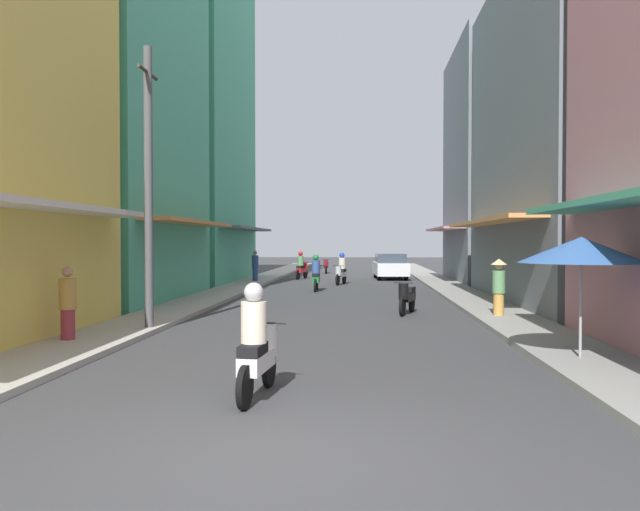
{
  "coord_description": "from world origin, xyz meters",
  "views": [
    {
      "loc": [
        0.88,
        -5.94,
        2.12
      ],
      "look_at": [
        -0.65,
        15.98,
        1.63
      ],
      "focal_mm": 34.81,
      "sensor_mm": 36.0,
      "label": 1
    }
  ],
  "objects_px": {
    "parked_car": "(390,266)",
    "vendor_umbrella": "(581,250)",
    "pedestrian_midway": "(499,285)",
    "motorbike_silver": "(341,270)",
    "motorbike_green": "(316,275)",
    "utility_pole": "(148,187)",
    "motorbike_red": "(302,267)",
    "motorbike_black": "(407,297)",
    "pedestrian_crossing": "(255,267)",
    "motorbike_white": "(257,346)",
    "pedestrian_far": "(68,306)",
    "motorbike_maroon": "(326,266)"
  },
  "relations": [
    {
      "from": "vendor_umbrella",
      "to": "motorbike_maroon",
      "type": "bearing_deg",
      "value": 101.57
    },
    {
      "from": "motorbike_maroon",
      "to": "motorbike_white",
      "type": "height_order",
      "value": "motorbike_white"
    },
    {
      "from": "motorbike_green",
      "to": "pedestrian_crossing",
      "type": "bearing_deg",
      "value": 125.35
    },
    {
      "from": "motorbike_black",
      "to": "utility_pole",
      "type": "distance_m",
      "value": 8.02
    },
    {
      "from": "vendor_umbrella",
      "to": "utility_pole",
      "type": "height_order",
      "value": "utility_pole"
    },
    {
      "from": "motorbike_white",
      "to": "pedestrian_midway",
      "type": "bearing_deg",
      "value": 59.88
    },
    {
      "from": "motorbike_maroon",
      "to": "pedestrian_midway",
      "type": "distance_m",
      "value": 25.1
    },
    {
      "from": "motorbike_black",
      "to": "utility_pole",
      "type": "xyz_separation_m",
      "value": [
        -6.28,
        -4.04,
        2.9
      ]
    },
    {
      "from": "motorbike_white",
      "to": "pedestrian_far",
      "type": "relative_size",
      "value": 1.12
    },
    {
      "from": "motorbike_green",
      "to": "pedestrian_crossing",
      "type": "relative_size",
      "value": 1.08
    },
    {
      "from": "motorbike_red",
      "to": "pedestrian_midway",
      "type": "distance_m",
      "value": 19.34
    },
    {
      "from": "motorbike_green",
      "to": "motorbike_white",
      "type": "bearing_deg",
      "value": -88.16
    },
    {
      "from": "utility_pole",
      "to": "pedestrian_crossing",
      "type": "bearing_deg",
      "value": 91.76
    },
    {
      "from": "pedestrian_midway",
      "to": "utility_pole",
      "type": "relative_size",
      "value": 0.25
    },
    {
      "from": "motorbike_green",
      "to": "motorbike_white",
      "type": "xyz_separation_m",
      "value": [
        0.59,
        -18.25,
        0.0
      ]
    },
    {
      "from": "motorbike_maroon",
      "to": "motorbike_black",
      "type": "xyz_separation_m",
      "value": [
        3.76,
        -23.2,
        0.0
      ]
    },
    {
      "from": "motorbike_silver",
      "to": "motorbike_red",
      "type": "bearing_deg",
      "value": 118.58
    },
    {
      "from": "motorbike_black",
      "to": "motorbike_green",
      "type": "relative_size",
      "value": 0.97
    },
    {
      "from": "motorbike_red",
      "to": "vendor_umbrella",
      "type": "xyz_separation_m",
      "value": [
        7.24,
        -24.08,
        1.27
      ]
    },
    {
      "from": "motorbike_maroon",
      "to": "pedestrian_crossing",
      "type": "xyz_separation_m",
      "value": [
        -3.05,
        -9.92,
        0.34
      ]
    },
    {
      "from": "motorbike_maroon",
      "to": "utility_pole",
      "type": "height_order",
      "value": "utility_pole"
    },
    {
      "from": "motorbike_maroon",
      "to": "motorbike_black",
      "type": "height_order",
      "value": "same"
    },
    {
      "from": "parked_car",
      "to": "motorbike_red",
      "type": "bearing_deg",
      "value": -175.93
    },
    {
      "from": "motorbike_green",
      "to": "pedestrian_far",
      "type": "relative_size",
      "value": 1.12
    },
    {
      "from": "parked_car",
      "to": "pedestrian_midway",
      "type": "distance_m",
      "value": 18.44
    },
    {
      "from": "pedestrian_far",
      "to": "utility_pole",
      "type": "distance_m",
      "value": 3.4
    },
    {
      "from": "motorbike_white",
      "to": "motorbike_green",
      "type": "bearing_deg",
      "value": 91.84
    },
    {
      "from": "motorbike_maroon",
      "to": "motorbike_red",
      "type": "relative_size",
      "value": 1.02
    },
    {
      "from": "motorbike_black",
      "to": "pedestrian_far",
      "type": "height_order",
      "value": "pedestrian_far"
    },
    {
      "from": "motorbike_black",
      "to": "motorbike_green",
      "type": "xyz_separation_m",
      "value": [
        -3.3,
        8.32,
        0.2
      ]
    },
    {
      "from": "motorbike_silver",
      "to": "motorbike_green",
      "type": "height_order",
      "value": "same"
    },
    {
      "from": "parked_car",
      "to": "pedestrian_midway",
      "type": "height_order",
      "value": "pedestrian_midway"
    },
    {
      "from": "pedestrian_midway",
      "to": "pedestrian_crossing",
      "type": "bearing_deg",
      "value": 122.6
    },
    {
      "from": "parked_car",
      "to": "vendor_umbrella",
      "type": "height_order",
      "value": "vendor_umbrella"
    },
    {
      "from": "motorbike_maroon",
      "to": "pedestrian_crossing",
      "type": "distance_m",
      "value": 10.39
    },
    {
      "from": "motorbike_maroon",
      "to": "pedestrian_midway",
      "type": "relative_size",
      "value": 1.09
    },
    {
      "from": "motorbike_green",
      "to": "motorbike_silver",
      "type": "bearing_deg",
      "value": 77.17
    },
    {
      "from": "motorbike_black",
      "to": "motorbike_red",
      "type": "relative_size",
      "value": 0.99
    },
    {
      "from": "motorbike_silver",
      "to": "vendor_umbrella",
      "type": "bearing_deg",
      "value": -76.19
    },
    {
      "from": "motorbike_silver",
      "to": "pedestrian_crossing",
      "type": "xyz_separation_m",
      "value": [
        -4.45,
        0.87,
        0.14
      ]
    },
    {
      "from": "motorbike_red",
      "to": "pedestrian_midway",
      "type": "relative_size",
      "value": 1.07
    },
    {
      "from": "pedestrian_midway",
      "to": "vendor_umbrella",
      "type": "distance_m",
      "value": 6.22
    },
    {
      "from": "pedestrian_midway",
      "to": "pedestrian_crossing",
      "type": "relative_size",
      "value": 0.99
    },
    {
      "from": "motorbike_maroon",
      "to": "parked_car",
      "type": "bearing_deg",
      "value": -56.19
    },
    {
      "from": "motorbike_maroon",
      "to": "motorbike_green",
      "type": "height_order",
      "value": "motorbike_green"
    },
    {
      "from": "motorbike_green",
      "to": "utility_pole",
      "type": "relative_size",
      "value": 0.27
    },
    {
      "from": "motorbike_red",
      "to": "pedestrian_crossing",
      "type": "distance_m",
      "value": 4.1
    },
    {
      "from": "motorbike_silver",
      "to": "motorbike_green",
      "type": "xyz_separation_m",
      "value": [
        -0.93,
        -4.09,
        0.0
      ]
    },
    {
      "from": "pedestrian_crossing",
      "to": "pedestrian_far",
      "type": "relative_size",
      "value": 1.04
    },
    {
      "from": "pedestrian_midway",
      "to": "motorbike_maroon",
      "type": "bearing_deg",
      "value": 104.21
    }
  ]
}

